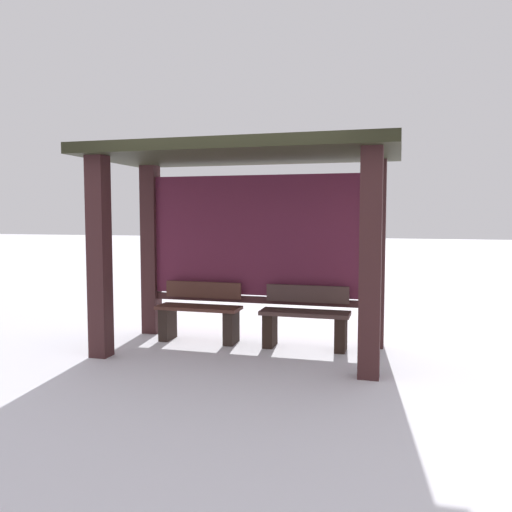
% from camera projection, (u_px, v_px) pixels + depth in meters
% --- Properties ---
extents(ground_plane, '(60.00, 60.00, 0.00)m').
position_uv_depth(ground_plane, '(243.00, 351.00, 6.00)').
color(ground_plane, white).
extents(bus_shelter, '(3.39, 1.74, 2.30)m').
position_uv_depth(bus_shelter, '(246.00, 200.00, 6.01)').
color(bus_shelter, '#3A1E1F').
rests_on(bus_shelter, ground).
extents(bench_left_inside, '(1.03, 0.35, 0.72)m').
position_uv_depth(bench_left_inside, '(200.00, 315.00, 6.47)').
color(bench_left_inside, '#4E2C24').
rests_on(bench_left_inside, ground).
extents(bench_center_inside, '(1.03, 0.34, 0.72)m').
position_uv_depth(bench_center_inside, '(305.00, 320.00, 6.12)').
color(bench_center_inside, '#452F2C').
rests_on(bench_center_inside, ground).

